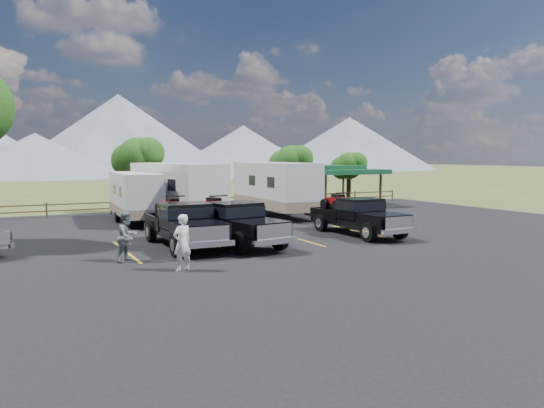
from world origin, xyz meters
name	(u,v)px	position (x,y,z in m)	size (l,w,h in m)	color
ground	(300,256)	(0.00, 0.00, 0.00)	(320.00, 320.00, 0.00)	#4A5B26
asphalt_lot	(267,245)	(0.00, 3.00, 0.02)	(44.00, 34.00, 0.04)	black
stall_lines	(257,241)	(0.00, 4.00, 0.04)	(12.12, 5.50, 0.01)	gold
tree_ne_a	(291,162)	(8.97, 17.01, 3.48)	(3.11, 2.92, 4.76)	black
tree_ne_b	(349,166)	(14.98, 18.01, 3.13)	(2.77, 2.59, 4.27)	black
tree_north	(138,158)	(-2.03, 19.02, 3.83)	(3.46, 3.24, 5.25)	black
rail_fence	(196,202)	(2.00, 18.50, 0.61)	(36.12, 0.12, 1.00)	brown
pavilion	(335,171)	(13.00, 17.00, 2.79)	(6.20, 6.20, 3.22)	brown
mountain_range	(16,137)	(-7.63, 105.98, 7.87)	(209.00, 71.00, 20.00)	slate
rig_left	(184,223)	(-3.48, 4.11, 1.07)	(2.31, 6.43, 2.14)	black
rig_center	(233,222)	(-1.41, 3.53, 1.07)	(2.94, 6.62, 2.14)	black
rig_right	(357,215)	(5.33, 3.54, 1.03)	(2.27, 6.20, 2.06)	black
trailer_left	(135,196)	(-3.46, 13.58, 1.58)	(2.56, 8.47, 2.93)	silver
trailer_center	(177,191)	(-1.15, 12.79, 1.86)	(3.88, 10.08, 3.48)	silver
trailer_right	(275,188)	(5.44, 12.72, 1.87)	(2.75, 10.04, 3.49)	silver
person_a	(182,243)	(-5.00, -0.55, 1.02)	(0.72, 0.47, 1.96)	white
person_b	(127,236)	(-6.35, 1.93, 0.99)	(0.92, 0.72, 1.89)	slate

